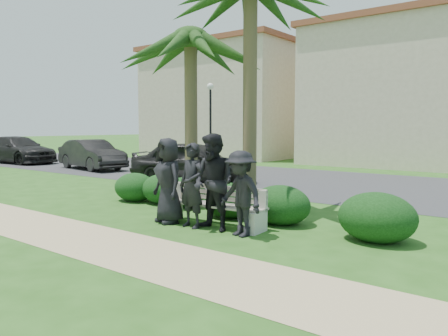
{
  "coord_description": "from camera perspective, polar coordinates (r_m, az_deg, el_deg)",
  "views": [
    {
      "loc": [
        5.94,
        -6.29,
        1.97
      ],
      "look_at": [
        0.35,
        1.0,
        1.1
      ],
      "focal_mm": 35.0,
      "sensor_mm": 36.0,
      "label": 1
    }
  ],
  "objects": [
    {
      "name": "man_b",
      "position": [
        8.51,
        -4.24,
        -2.29
      ],
      "size": [
        0.64,
        0.45,
        1.66
      ],
      "primitive_type": "imported",
      "rotation": [
        0.0,
        0.0,
        -0.1
      ],
      "color": "black",
      "rests_on": "ground"
    },
    {
      "name": "asphalt_street",
      "position": [
        15.6,
        14.79,
        -2.01
      ],
      "size": [
        160.0,
        8.0,
        0.01
      ],
      "primitive_type": "cube",
      "color": "#2D2D30",
      "rests_on": "ground"
    },
    {
      "name": "hedge_d",
      "position": [
        9.53,
        0.74,
        -4.13
      ],
      "size": [
        1.19,
        0.98,
        0.77
      ],
      "primitive_type": "ellipsoid",
      "color": "black",
      "rests_on": "ground"
    },
    {
      "name": "car_a",
      "position": [
        15.42,
        -4.14,
        0.83
      ],
      "size": [
        4.66,
        3.02,
        1.47
      ],
      "primitive_type": "imported",
      "rotation": [
        0.0,
        0.0,
        1.89
      ],
      "color": "black",
      "rests_on": "ground"
    },
    {
      "name": "stucco_bldg_right",
      "position": [
        25.31,
        21.76,
        8.89
      ],
      "size": [
        8.4,
        8.4,
        7.3
      ],
      "color": "#C5B293",
      "rests_on": "ground"
    },
    {
      "name": "hedge_a",
      "position": [
        11.85,
        -11.56,
        -2.36
      ],
      "size": [
        1.18,
        0.98,
        0.77
      ],
      "primitive_type": "ellipsoid",
      "color": "black",
      "rests_on": "ground"
    },
    {
      "name": "stucco_bldg_left",
      "position": [
        30.24,
        1.04,
        8.64
      ],
      "size": [
        10.4,
        8.4,
        7.3
      ],
      "color": "#C5B293",
      "rests_on": "ground"
    },
    {
      "name": "hedge_b",
      "position": [
        11.31,
        -7.88,
        -2.61
      ],
      "size": [
        1.22,
        1.01,
        0.79
      ],
      "primitive_type": "ellipsoid",
      "color": "black",
      "rests_on": "ground"
    },
    {
      "name": "park_bench",
      "position": [
        8.71,
        -1.36,
        -5.31
      ],
      "size": [
        2.23,
        0.66,
        0.77
      ],
      "rotation": [
        0.0,
        0.0,
        0.07
      ],
      "color": "#A39B89",
      "rests_on": "ground"
    },
    {
      "name": "hedge_e",
      "position": [
        8.95,
        7.42,
        -4.67
      ],
      "size": [
        1.25,
        1.03,
        0.82
      ],
      "primitive_type": "ellipsoid",
      "color": "black",
      "rests_on": "ground"
    },
    {
      "name": "ground",
      "position": [
        8.87,
        -5.81,
        -7.43
      ],
      "size": [
        160.0,
        160.0,
        0.0
      ],
      "primitive_type": "plane",
      "color": "#255017",
      "rests_on": "ground"
    },
    {
      "name": "palm_left",
      "position": [
        11.24,
        -4.4,
        16.36
      ],
      "size": [
        3.0,
        3.0,
        5.06
      ],
      "color": "brown",
      "rests_on": "ground"
    },
    {
      "name": "footpath",
      "position": [
        7.7,
        -15.16,
        -9.58
      ],
      "size": [
        30.0,
        1.6,
        0.01
      ],
      "primitive_type": "cube",
      "color": "tan",
      "rests_on": "ground"
    },
    {
      "name": "street_lamp",
      "position": [
        23.63,
        -1.78,
        7.79
      ],
      "size": [
        0.36,
        0.36,
        4.29
      ],
      "color": "black",
      "rests_on": "ground"
    },
    {
      "name": "hedge_f",
      "position": [
        7.99,
        19.37,
        -5.93
      ],
      "size": [
        1.35,
        1.11,
        0.88
      ],
      "primitive_type": "ellipsoid",
      "color": "black",
      "rests_on": "ground"
    },
    {
      "name": "hedge_c",
      "position": [
        10.82,
        -5.19,
        -3.07
      ],
      "size": [
        1.15,
        0.95,
        0.75
      ],
      "primitive_type": "ellipsoid",
      "color": "black",
      "rests_on": "ground"
    },
    {
      "name": "car_c",
      "position": [
        26.15,
        -25.32,
        2.16
      ],
      "size": [
        5.1,
        2.44,
        1.43
      ],
      "primitive_type": "imported",
      "rotation": [
        0.0,
        0.0,
        1.66
      ],
      "color": "black",
      "rests_on": "ground"
    },
    {
      "name": "car_b",
      "position": [
        21.05,
        -16.88,
        1.69
      ],
      "size": [
        4.31,
        2.03,
        1.36
      ],
      "primitive_type": "imported",
      "rotation": [
        0.0,
        0.0,
        1.42
      ],
      "color": "black",
      "rests_on": "ground"
    },
    {
      "name": "man_a",
      "position": [
        8.98,
        -7.28,
        -1.64
      ],
      "size": [
        0.98,
        0.79,
        1.74
      ],
      "primitive_type": "imported",
      "rotation": [
        0.0,
        0.0,
        -0.31
      ],
      "color": "black",
      "rests_on": "ground"
    },
    {
      "name": "man_d",
      "position": [
        7.83,
        2.18,
        -3.36
      ],
      "size": [
        1.11,
        0.8,
        1.55
      ],
      "primitive_type": "imported",
      "rotation": [
        0.0,
        0.0,
        -0.25
      ],
      "color": "black",
      "rests_on": "ground"
    },
    {
      "name": "man_c",
      "position": [
        8.22,
        -1.35,
        -1.89
      ],
      "size": [
        0.96,
        0.79,
        1.84
      ],
      "primitive_type": "imported",
      "rotation": [
        0.0,
        0.0,
        -0.1
      ],
      "color": "black",
      "rests_on": "ground"
    }
  ]
}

